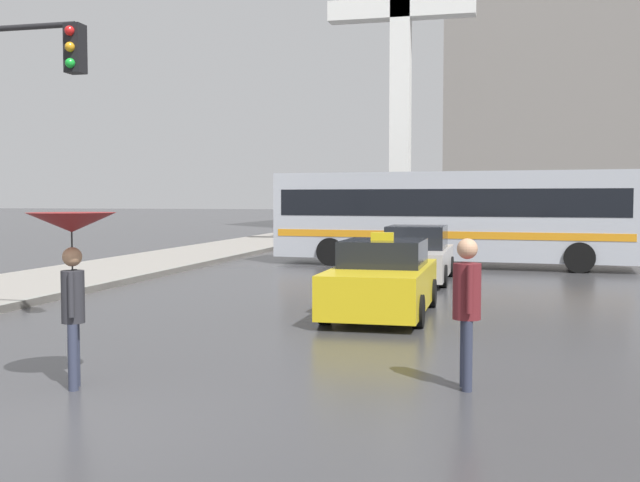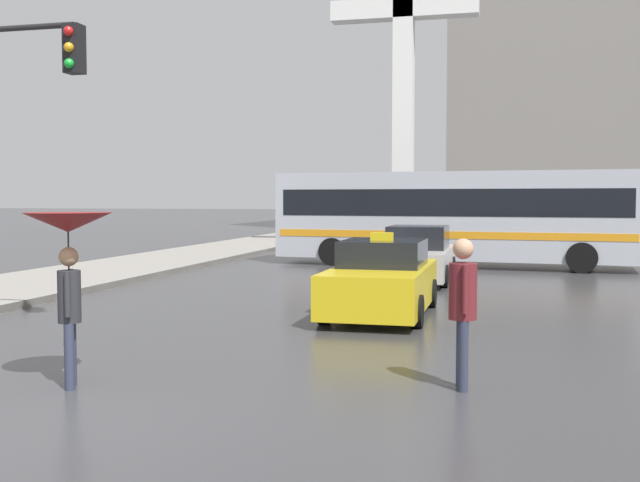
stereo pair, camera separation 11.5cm
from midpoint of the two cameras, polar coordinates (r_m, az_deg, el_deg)
name	(u,v)px [view 1 (the left image)]	position (r m, az deg, el deg)	size (l,w,h in m)	color
ground_plane	(28,439)	(7.99, -21.74, -13.82)	(300.00, 300.00, 0.00)	#38383A
taxi	(382,280)	(14.95, 4.56, -3.01)	(1.91, 4.26, 1.65)	gold
sedan_red	(416,256)	(21.21, 7.19, -1.15)	(1.91, 4.54, 1.54)	#B7B2AD
city_bus	(450,214)	(26.06, 9.75, 2.04)	(12.25, 3.60, 3.21)	#B2B7C1
pedestrian_with_umbrella	(72,245)	(9.53, -18.71, -0.32)	(1.05, 1.05, 2.15)	#2D3347
pedestrian_man	(467,298)	(9.21, 10.77, -4.31)	(0.39, 0.49, 1.84)	#2D3347
monument_cross	(401,61)	(35.22, 6.08, 13.51)	(6.67, 0.90, 15.16)	white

